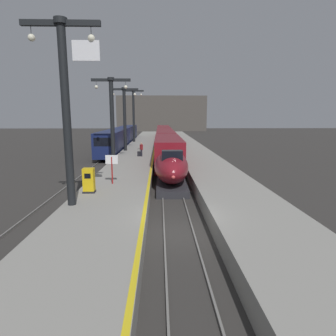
# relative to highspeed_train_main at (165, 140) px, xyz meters

# --- Properties ---
(ground_plane) EXTENTS (260.00, 260.00, 0.00)m
(ground_plane) POSITION_rel_highspeed_train_main_xyz_m (0.00, -33.89, -1.95)
(ground_plane) COLOR #33302D
(platform_left) EXTENTS (4.80, 110.00, 1.05)m
(platform_left) POSITION_rel_highspeed_train_main_xyz_m (-4.05, -9.14, -1.43)
(platform_left) COLOR gray
(platform_left) RESTS_ON ground
(platform_right) EXTENTS (4.80, 110.00, 1.05)m
(platform_right) POSITION_rel_highspeed_train_main_xyz_m (4.05, -9.14, -1.43)
(platform_right) COLOR gray
(platform_right) RESTS_ON ground
(platform_left_safety_stripe) EXTENTS (0.20, 107.80, 0.01)m
(platform_left_safety_stripe) POSITION_rel_highspeed_train_main_xyz_m (-1.77, -9.14, -0.90)
(platform_left_safety_stripe) COLOR yellow
(platform_left_safety_stripe) RESTS_ON platform_left
(rail_main_left) EXTENTS (0.08, 110.00, 0.12)m
(rail_main_left) POSITION_rel_highspeed_train_main_xyz_m (-0.75, -6.39, -1.89)
(rail_main_left) COLOR slate
(rail_main_left) RESTS_ON ground
(rail_main_right) EXTENTS (0.08, 110.00, 0.12)m
(rail_main_right) POSITION_rel_highspeed_train_main_xyz_m (0.75, -6.39, -1.89)
(rail_main_right) COLOR slate
(rail_main_right) RESTS_ON ground
(rail_secondary_left) EXTENTS (0.08, 110.00, 0.12)m
(rail_secondary_left) POSITION_rel_highspeed_train_main_xyz_m (-8.85, -6.39, -1.89)
(rail_secondary_left) COLOR slate
(rail_secondary_left) RESTS_ON ground
(rail_secondary_right) EXTENTS (0.08, 110.00, 0.12)m
(rail_secondary_right) POSITION_rel_highspeed_train_main_xyz_m (-7.35, -6.39, -1.89)
(rail_secondary_right) COLOR slate
(rail_secondary_right) RESTS_ON ground
(highspeed_train_main) EXTENTS (2.92, 57.15, 3.60)m
(highspeed_train_main) POSITION_rel_highspeed_train_main_xyz_m (0.00, 0.00, 0.00)
(highspeed_train_main) COLOR maroon
(highspeed_train_main) RESTS_ON ground
(regional_train_adjacent) EXTENTS (2.85, 36.60, 3.80)m
(regional_train_adjacent) POSITION_rel_highspeed_train_main_xyz_m (-8.10, 6.41, 0.17)
(regional_train_adjacent) COLOR #141E4C
(regional_train_adjacent) RESTS_ON ground
(station_column_near) EXTENTS (4.00, 0.68, 9.74)m
(station_column_near) POSITION_rel_highspeed_train_main_xyz_m (-5.85, -32.05, 5.02)
(station_column_near) COLOR black
(station_column_near) RESTS_ON platform_left
(station_column_mid) EXTENTS (4.00, 0.68, 8.78)m
(station_column_mid) POSITION_rel_highspeed_train_main_xyz_m (-5.90, -17.29, 4.41)
(station_column_mid) COLOR black
(station_column_mid) RESTS_ON platform_left
(station_column_far) EXTENTS (4.00, 0.68, 8.85)m
(station_column_far) POSITION_rel_highspeed_train_main_xyz_m (-5.90, -6.37, 4.44)
(station_column_far) COLOR black
(station_column_far) RESTS_ON platform_left
(station_column_distant) EXTENTS (4.00, 0.68, 9.88)m
(station_column_distant) POSITION_rel_highspeed_train_main_xyz_m (-5.90, 8.03, 4.99)
(station_column_distant) COLOR black
(station_column_distant) RESTS_ON platform_left
(passenger_near_edge) EXTENTS (0.40, 0.47, 1.69)m
(passenger_near_edge) POSITION_rel_highspeed_train_main_xyz_m (-3.21, -12.61, 0.09)
(passenger_near_edge) COLOR #23232D
(passenger_near_edge) RESTS_ON platform_left
(rolling_suitcase) EXTENTS (0.40, 0.22, 0.98)m
(rolling_suitcase) POSITION_rel_highspeed_train_main_xyz_m (-3.52, -12.54, -0.60)
(rolling_suitcase) COLOR black
(rolling_suitcase) RESTS_ON platform_left
(ticket_machine_yellow) EXTENTS (0.76, 0.62, 1.60)m
(ticket_machine_yellow) POSITION_rel_highspeed_train_main_xyz_m (-5.55, -29.48, -0.16)
(ticket_machine_yellow) COLOR yellow
(ticket_machine_yellow) RESTS_ON platform_left
(departure_info_board) EXTENTS (0.90, 0.10, 2.12)m
(departure_info_board) POSITION_rel_highspeed_train_main_xyz_m (-4.44, -27.09, 0.60)
(departure_info_board) COLOR maroon
(departure_info_board) RESTS_ON platform_left
(terminus_back_wall) EXTENTS (36.00, 2.00, 14.00)m
(terminus_back_wall) POSITION_rel_highspeed_train_main_xyz_m (0.00, 68.11, 5.05)
(terminus_back_wall) COLOR #4C4742
(terminus_back_wall) RESTS_ON ground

